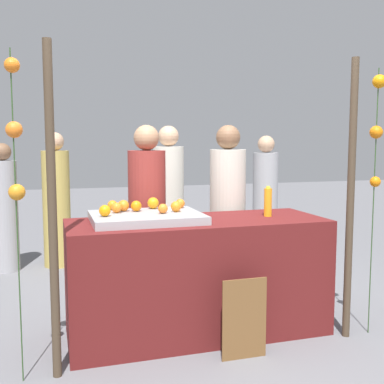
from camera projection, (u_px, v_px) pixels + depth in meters
name	position (u px, v px, depth m)	size (l,w,h in m)	color
ground_plane	(198.00, 332.00, 3.70)	(24.00, 24.00, 0.00)	slate
stall_counter	(198.00, 276.00, 3.65)	(1.98, 0.74, 0.89)	#5B1919
orange_tray	(147.00, 217.00, 3.53)	(0.82, 0.62, 0.06)	#9EA0A5
orange_0	(117.00, 208.00, 3.56)	(0.08, 0.08, 0.08)	orange
orange_1	(153.00, 203.00, 3.78)	(0.09, 0.09, 0.09)	orange
orange_2	(112.00, 205.00, 3.71)	(0.08, 0.08, 0.08)	orange
orange_3	(105.00, 211.00, 3.38)	(0.08, 0.08, 0.08)	orange
orange_4	(180.00, 203.00, 3.81)	(0.07, 0.07, 0.07)	orange
orange_5	(176.00, 207.00, 3.61)	(0.08, 0.08, 0.08)	orange
orange_6	(123.00, 206.00, 3.63)	(0.09, 0.09, 0.09)	orange
orange_7	(136.00, 206.00, 3.63)	(0.08, 0.08, 0.08)	orange
orange_8	(163.00, 209.00, 3.53)	(0.07, 0.07, 0.07)	orange
juice_bottle	(268.00, 202.00, 3.76)	(0.06, 0.06, 0.24)	orange
chalkboard_sign	(244.00, 319.00, 3.22)	(0.32, 0.03, 0.58)	brown
vendor_left	(147.00, 225.00, 4.13)	(0.33, 0.33, 1.64)	maroon
vendor_right	(227.00, 221.00, 4.34)	(0.33, 0.33, 1.64)	beige
crowd_person_0	(57.00, 204.00, 5.60)	(0.32, 0.32, 1.60)	tan
crowd_person_1	(265.00, 202.00, 5.93)	(0.31, 0.31, 1.57)	#99999E
crowd_person_2	(5.00, 212.00, 5.38)	(0.30, 0.30, 1.48)	#99999E
crowd_person_3	(169.00, 207.00, 5.18)	(0.33, 0.33, 1.66)	beige
canopy_post_left	(52.00, 214.00, 2.89)	(0.06, 0.06, 2.10)	#473828
canopy_post_right	(350.00, 201.00, 3.51)	(0.06, 0.06, 2.10)	#473828
garland_strand_left	(15.00, 140.00, 2.78)	(0.10, 0.10, 2.04)	#2D4C23
garland_strand_right	(377.00, 126.00, 3.51)	(0.11, 0.10, 2.04)	#2D4C23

